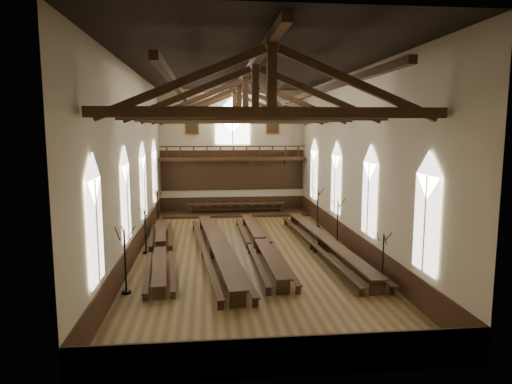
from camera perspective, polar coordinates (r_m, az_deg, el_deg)
ground at (r=25.73m, az=-1.25°, el=-7.57°), size 26.00×26.00×0.00m
room_walls at (r=24.79m, az=-1.29°, el=6.97°), size 26.00×26.00×26.00m
wainscot_band at (r=25.58m, az=-1.25°, el=-6.27°), size 12.00×26.00×1.20m
side_windows at (r=24.99m, az=-1.27°, el=0.73°), size 11.85×19.80×4.50m
end_window at (r=37.66m, az=-2.95°, el=8.47°), size 2.80×0.12×3.80m
minstrels_gallery at (r=37.54m, az=-2.89°, el=3.41°), size 11.80×1.24×3.70m
portraits at (r=37.66m, az=-2.95°, el=8.28°), size 7.75×0.09×1.45m
roof_trusses at (r=24.82m, az=-1.31°, el=11.03°), size 11.70×25.70×2.80m
refectory_row_a at (r=25.47m, az=-11.93°, el=-6.77°), size 1.92×13.75×0.67m
refectory_row_b at (r=24.75m, az=-5.02°, el=-6.79°), size 2.37×15.15×0.82m
refectory_row_c at (r=25.91m, az=0.52°, el=-6.19°), size 1.71×14.49×0.76m
refectory_row_d at (r=26.21m, az=8.58°, el=-6.05°), size 1.99×14.92×0.80m
dais at (r=36.81m, az=-2.48°, el=-2.68°), size 11.40×2.77×0.18m
high_table at (r=36.68m, az=-2.49°, el=-1.58°), size 7.80×0.96×0.73m
high_chairs at (r=37.45m, az=-2.56°, el=-1.56°), size 6.75×0.45×0.93m
candelabrum_left_near at (r=20.12m, az=-15.98°, el=-9.74°), size 0.85×0.86×2.90m
candelabrum_left_mid at (r=26.10m, az=-13.63°, el=-5.78°), size 0.72×0.80×2.59m
candelabrum_left_far at (r=32.39m, az=-12.14°, el=-2.98°), size 0.81×0.83×2.76m
candelabrum_right_near at (r=21.16m, az=15.54°, el=-9.29°), size 0.72×0.69×2.38m
candelabrum_right_mid at (r=27.61m, az=10.14°, el=-4.80°), size 0.83×0.82×2.79m
candelabrum_right_far at (r=32.32m, az=7.69°, el=-2.87°), size 0.83×0.82×2.79m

